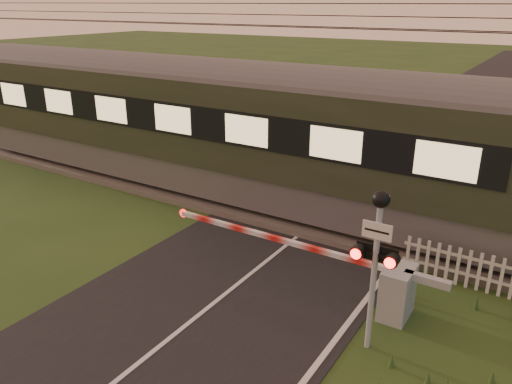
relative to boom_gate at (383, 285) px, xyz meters
The scene contains 7 objects.
ground 4.16m from the boom_gate, 140.06° to the right, with size 160.00×160.00×0.00m, color #264119.
road 4.29m from the boom_gate, 137.50° to the right, with size 6.00×140.00×0.03m.
track_bed 5.02m from the boom_gate, 129.20° to the left, with size 140.00×3.40×0.39m.
overhead_wires 7.13m from the boom_gate, 129.20° to the left, with size 120.00×0.62×0.62m.
boom_gate is the anchor object (origin of this frame).
crossing_signal 2.02m from the boom_gate, 82.03° to the right, with size 0.81×0.34×3.18m.
picket_fence 2.38m from the boom_gate, 55.67° to the left, with size 2.98×0.08×0.94m.
Camera 1 is at (5.71, -6.38, 6.15)m, focal length 35.00 mm.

